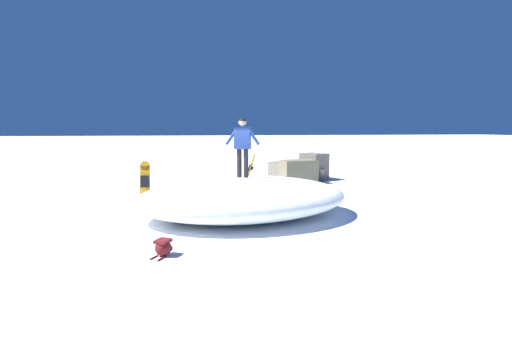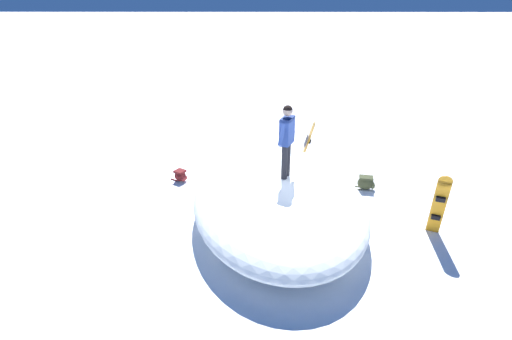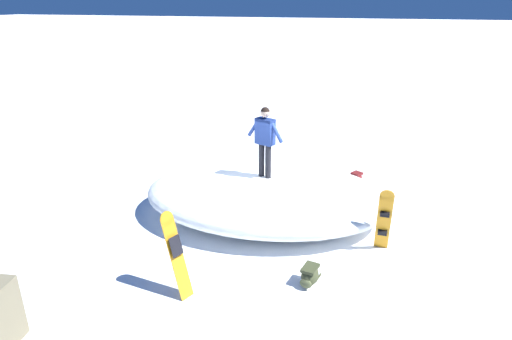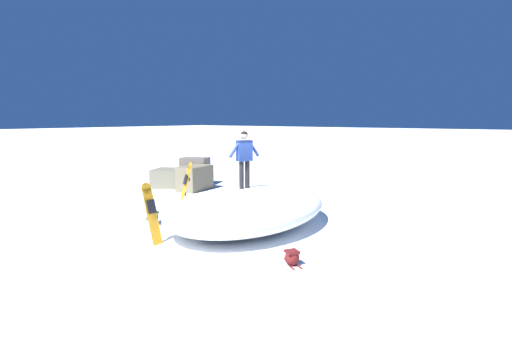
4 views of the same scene
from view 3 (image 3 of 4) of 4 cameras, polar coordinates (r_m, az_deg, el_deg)
The scene contains 7 objects.
ground at distance 10.87m, azimuth -1.45°, elevation -6.70°, with size 240.00×240.00×0.00m, color white.
snow_mound at distance 10.90m, azimuth 1.34°, elevation -3.30°, with size 6.06×4.00×1.13m, color white.
snowboarder_standing at distance 10.19m, azimuth 1.18°, elevation 4.47°, with size 0.47×0.98×1.70m.
snowboard_primary_upright at distance 8.15m, azimuth -10.42°, elevation -10.69°, with size 0.45×0.55×1.63m.
snowboard_secondary_upright at distance 9.61m, azimuth 16.37°, elevation -6.18°, with size 0.45×0.30×1.57m.
backpack_near at distance 8.64m, azimuth 7.01°, elevation -13.50°, with size 0.70×0.40×0.40m.
backpack_far at distance 13.30m, azimuth 12.96°, elevation -0.98°, with size 0.54×0.47×0.34m.
Camera 3 is at (-9.11, -2.96, 5.14)m, focal length 30.64 mm.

